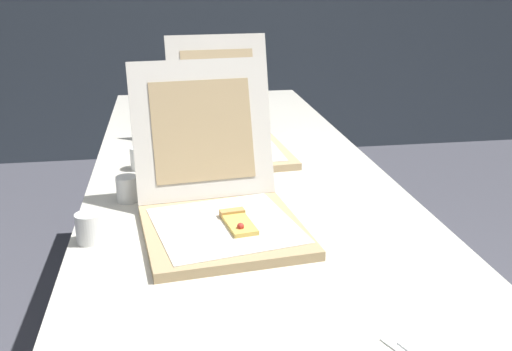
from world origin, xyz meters
TOP-DOWN VIEW (x-y plane):
  - table at (0.00, 0.67)m, footprint 0.86×2.45m
  - pizza_box_front at (-0.09, 0.32)m, footprint 0.40×0.50m
  - pizza_box_middle at (-0.00, 0.89)m, footprint 0.39×0.48m
  - cup_white_mid at (-0.29, 0.77)m, footprint 0.06×0.06m
  - cup_white_near_center at (-0.31, 0.51)m, footprint 0.06×0.06m
  - cup_white_near_left at (-0.38, 0.28)m, footprint 0.06×0.06m
  - napkin_pile at (0.22, -0.20)m, footprint 0.19×0.19m

SIDE VIEW (x-z plane):
  - table at x=0.00m, z-range 0.32..1.06m
  - napkin_pile at x=0.22m, z-range 0.74..0.74m
  - cup_white_mid at x=-0.29m, z-range 0.74..0.81m
  - cup_white_near_center at x=-0.31m, z-range 0.74..0.81m
  - cup_white_near_left at x=-0.38m, z-range 0.74..0.81m
  - pizza_box_front at x=-0.09m, z-range 0.61..0.97m
  - pizza_box_middle at x=0.00m, z-range 0.61..0.97m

